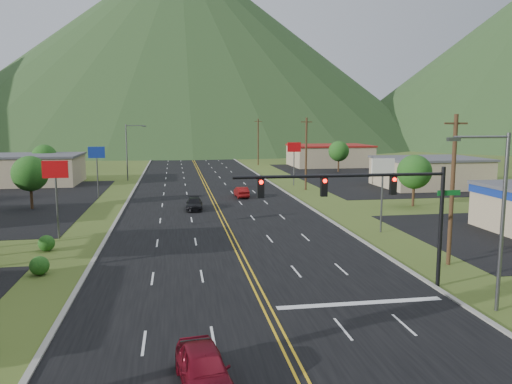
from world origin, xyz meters
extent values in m
cylinder|color=black|center=(10.50, 14.00, 3.50)|extent=(0.24, 0.24, 7.00)
cylinder|color=black|center=(4.50, 14.00, 6.60)|extent=(12.00, 0.18, 0.18)
cube|color=#0C591E|center=(10.90, 14.00, 5.50)|extent=(1.40, 0.06, 0.30)
cube|color=black|center=(7.50, 14.00, 6.00)|extent=(0.35, 0.28, 1.05)
sphere|color=#FF0C05|center=(7.50, 13.82, 6.35)|extent=(0.22, 0.22, 0.22)
cube|color=black|center=(3.50, 14.00, 6.00)|extent=(0.35, 0.28, 1.05)
sphere|color=#FF0C05|center=(3.50, 13.82, 6.35)|extent=(0.22, 0.22, 0.22)
cube|color=black|center=(0.00, 14.00, 6.00)|extent=(0.35, 0.28, 1.05)
sphere|color=#FF0C05|center=(0.00, 13.82, 6.35)|extent=(0.22, 0.22, 0.22)
cylinder|color=#59595E|center=(11.50, 10.00, 4.50)|extent=(0.20, 0.20, 9.00)
cylinder|color=#59595E|center=(10.06, 10.00, 8.80)|extent=(2.88, 0.12, 0.12)
cube|color=#59595E|center=(8.62, 10.00, 8.70)|extent=(0.60, 0.25, 0.18)
cylinder|color=#59595E|center=(-12.00, 70.00, 4.50)|extent=(0.20, 0.20, 9.00)
cylinder|color=#59595E|center=(-10.56, 70.00, 8.80)|extent=(2.88, 0.12, 0.12)
cube|color=#59595E|center=(-9.12, 70.00, 8.70)|extent=(0.60, 0.25, 0.18)
cube|color=tan|center=(-28.00, 68.00, 2.10)|extent=(18.00, 11.00, 4.20)
cube|color=#4C4C51|center=(-28.00, 68.00, 4.35)|extent=(18.40, 11.40, 0.30)
cube|color=tan|center=(32.00, 55.00, 2.00)|extent=(14.00, 11.00, 4.00)
cube|color=#4C4C51|center=(32.00, 55.00, 4.15)|extent=(14.40, 11.40, 0.30)
cube|color=tan|center=(28.00, 90.00, 2.10)|extent=(16.00, 12.00, 4.20)
cube|color=maroon|center=(28.00, 90.00, 4.35)|extent=(16.40, 12.40, 0.30)
cylinder|color=#59595E|center=(-14.00, 30.00, 2.50)|extent=(0.16, 0.16, 5.00)
cube|color=red|center=(-14.00, 30.00, 5.70)|extent=(2.00, 0.18, 1.40)
cylinder|color=#59595E|center=(-14.00, 52.00, 2.50)|extent=(0.16, 0.16, 5.00)
cube|color=navy|center=(-14.00, 52.00, 5.70)|extent=(2.00, 0.18, 1.40)
cylinder|color=#59595E|center=(13.00, 28.00, 2.50)|extent=(0.16, 0.16, 5.00)
cube|color=white|center=(13.00, 28.00, 5.70)|extent=(2.00, 0.18, 1.40)
cylinder|color=#59595E|center=(13.00, 60.00, 2.50)|extent=(0.16, 0.16, 5.00)
cube|color=red|center=(13.00, 60.00, 5.70)|extent=(2.00, 0.18, 1.40)
cylinder|color=#382314|center=(-20.00, 45.00, 1.50)|extent=(0.30, 0.30, 3.00)
sphere|color=#134414|center=(-20.00, 45.00, 3.90)|extent=(3.84, 3.84, 3.84)
cylinder|color=#382314|center=(-25.00, 72.00, 1.50)|extent=(0.30, 0.30, 3.00)
sphere|color=#134414|center=(-25.00, 72.00, 3.90)|extent=(3.84, 3.84, 3.84)
cylinder|color=#382314|center=(22.00, 40.00, 1.50)|extent=(0.30, 0.30, 3.00)
sphere|color=#134414|center=(22.00, 40.00, 3.90)|extent=(3.84, 3.84, 3.84)
cylinder|color=#382314|center=(26.00, 78.00, 1.50)|extent=(0.30, 0.30, 3.00)
sphere|color=#134414|center=(26.00, 78.00, 3.90)|extent=(3.84, 3.84, 3.84)
cylinder|color=#382314|center=(13.50, 18.00, 5.00)|extent=(0.28, 0.28, 10.00)
cube|color=#382314|center=(13.50, 18.00, 9.40)|extent=(1.60, 0.12, 0.12)
cylinder|color=#382314|center=(13.50, 55.00, 5.00)|extent=(0.28, 0.28, 10.00)
cube|color=#382314|center=(13.50, 55.00, 9.40)|extent=(1.60, 0.12, 0.12)
cylinder|color=#382314|center=(13.50, 95.00, 5.00)|extent=(0.28, 0.28, 10.00)
cube|color=#382314|center=(13.50, 95.00, 9.40)|extent=(1.60, 0.12, 0.12)
cylinder|color=#382314|center=(13.50, 135.00, 5.00)|extent=(0.28, 0.28, 10.00)
cube|color=#382314|center=(13.50, 135.00, 9.40)|extent=(1.60, 0.12, 0.12)
cone|color=#1C3E1C|center=(0.00, 220.00, 42.50)|extent=(220.00, 220.00, 85.00)
imported|color=maroon|center=(-3.65, 4.92, 0.73)|extent=(2.24, 4.49, 1.47)
imported|color=black|center=(-2.49, 41.56, 0.62)|extent=(1.95, 4.33, 1.23)
imported|color=maroon|center=(3.71, 49.50, 0.66)|extent=(1.53, 4.03, 1.31)
camera|label=1|loc=(-4.51, -11.96, 9.58)|focal=35.00mm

